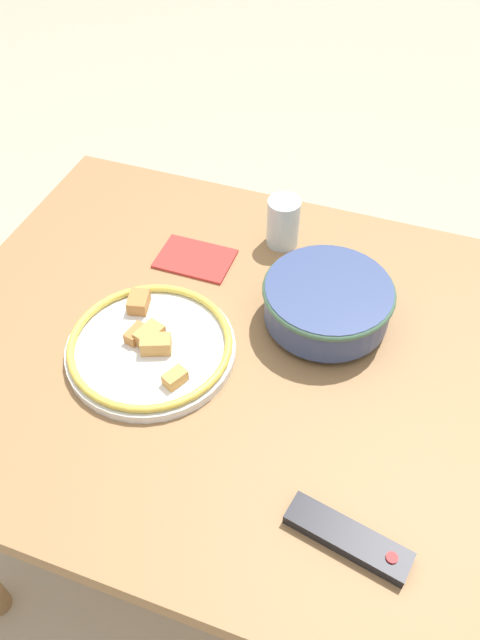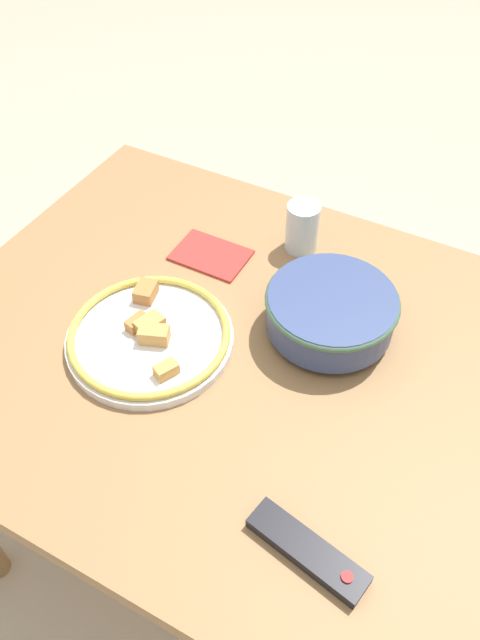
{
  "view_description": "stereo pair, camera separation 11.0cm",
  "coord_description": "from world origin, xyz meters",
  "px_view_note": "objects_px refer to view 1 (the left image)",
  "views": [
    {
      "loc": [
        -0.2,
        0.68,
        1.62
      ],
      "look_at": [
        0.05,
        -0.02,
        0.81
      ],
      "focal_mm": 35.0,
      "sensor_mm": 36.0,
      "label": 1
    },
    {
      "loc": [
        -0.3,
        0.63,
        1.62
      ],
      "look_at": [
        0.05,
        -0.02,
        0.81
      ],
      "focal_mm": 35.0,
      "sensor_mm": 36.0,
      "label": 2
    }
  ],
  "objects_px": {
    "drinking_glass": "(283,222)",
    "tv_remote": "(348,538)",
    "noodle_bowl": "(327,301)",
    "food_plate": "(151,346)"
  },
  "relations": [
    {
      "from": "drinking_glass",
      "to": "tv_remote",
      "type": "bearing_deg",
      "value": 115.16
    },
    {
      "from": "noodle_bowl",
      "to": "food_plate",
      "type": "relative_size",
      "value": 0.79
    },
    {
      "from": "noodle_bowl",
      "to": "food_plate",
      "type": "xyz_separation_m",
      "value": [
        0.27,
        0.18,
        -0.04
      ]
    },
    {
      "from": "tv_remote",
      "to": "drinking_glass",
      "type": "bearing_deg",
      "value": -143.6
    },
    {
      "from": "noodle_bowl",
      "to": "drinking_glass",
      "type": "height_order",
      "value": "drinking_glass"
    },
    {
      "from": "food_plate",
      "to": "drinking_glass",
      "type": "bearing_deg",
      "value": -109.63
    },
    {
      "from": "food_plate",
      "to": "tv_remote",
      "type": "xyz_separation_m",
      "value": [
        -0.41,
        0.22,
        -0.01
      ]
    },
    {
      "from": "tv_remote",
      "to": "noodle_bowl",
      "type": "bearing_deg",
      "value": -150.03
    },
    {
      "from": "noodle_bowl",
      "to": "drinking_glass",
      "type": "distance_m",
      "value": 0.24
    },
    {
      "from": "food_plate",
      "to": "drinking_glass",
      "type": "xyz_separation_m",
      "value": [
        -0.13,
        -0.37,
        0.04
      ]
    }
  ]
}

